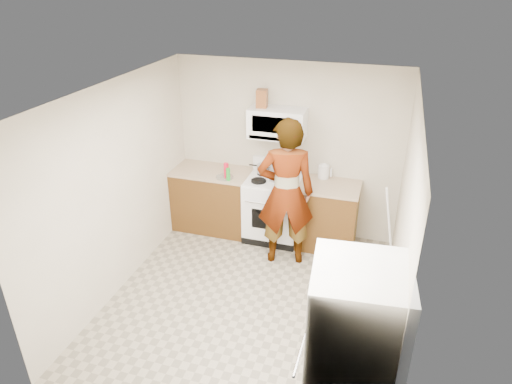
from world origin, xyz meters
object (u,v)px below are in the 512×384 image
at_px(microwave, 277,123).
at_px(saucepan, 264,169).
at_px(fridge, 352,359).
at_px(gas_range, 273,207).
at_px(kettle, 324,172).
at_px(person, 286,193).

relative_size(microwave, saucepan, 3.80).
height_order(microwave, fridge, microwave).
height_order(microwave, saucepan, microwave).
height_order(gas_range, microwave, microwave).
bearing_deg(gas_range, kettle, 19.64).
relative_size(gas_range, fridge, 0.66).
bearing_deg(gas_range, saucepan, 145.06).
xyz_separation_m(person, kettle, (0.36, 0.76, 0.03)).
bearing_deg(saucepan, kettle, 7.10).
relative_size(fridge, kettle, 9.15).
distance_m(microwave, fridge, 3.44).
xyz_separation_m(gas_range, saucepan, (-0.18, 0.13, 0.52)).
bearing_deg(saucepan, fridge, -62.40).
bearing_deg(person, fridge, 99.30).
height_order(fridge, kettle, fridge).
relative_size(gas_range, saucepan, 5.65).
height_order(gas_range, fridge, fridge).
xyz_separation_m(gas_range, microwave, (0.00, 0.13, 1.21)).
xyz_separation_m(fridge, kettle, (-0.75, 3.13, 0.18)).
height_order(person, saucepan, person).
height_order(gas_range, saucepan, gas_range).
height_order(gas_range, kettle, gas_range).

